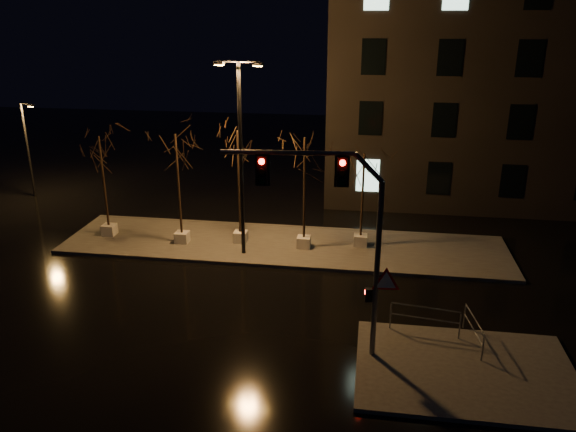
# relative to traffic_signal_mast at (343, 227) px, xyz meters

# --- Properties ---
(ground) EXTENTS (90.00, 90.00, 0.00)m
(ground) POSITION_rel_traffic_signal_mast_xyz_m (-3.37, 3.19, -4.73)
(ground) COLOR black
(ground) RESTS_ON ground
(median) EXTENTS (22.00, 5.00, 0.15)m
(median) POSITION_rel_traffic_signal_mast_xyz_m (-3.37, 9.19, -4.66)
(median) COLOR #474540
(median) RESTS_ON ground
(sidewalk_corner) EXTENTS (7.00, 5.00, 0.15)m
(sidewalk_corner) POSITION_rel_traffic_signal_mast_xyz_m (4.13, -0.31, -4.66)
(sidewalk_corner) COLOR #474540
(sidewalk_corner) RESTS_ON ground
(building) EXTENTS (25.00, 12.00, 15.00)m
(building) POSITION_rel_traffic_signal_mast_xyz_m (10.63, 21.19, 2.77)
(building) COLOR black
(building) RESTS_ON ground
(tree_0) EXTENTS (1.80, 1.80, 5.31)m
(tree_0) POSITION_rel_traffic_signal_mast_xyz_m (-12.50, 9.05, -0.55)
(tree_0) COLOR silver
(tree_0) RESTS_ON median
(tree_1) EXTENTS (1.80, 1.80, 5.66)m
(tree_1) POSITION_rel_traffic_signal_mast_xyz_m (-8.41, 8.60, -0.29)
(tree_1) COLOR silver
(tree_1) RESTS_ON median
(tree_2) EXTENTS (1.80, 1.80, 5.80)m
(tree_2) POSITION_rel_traffic_signal_mast_xyz_m (-5.53, 9.13, -0.18)
(tree_2) COLOR silver
(tree_2) RESTS_ON median
(tree_3) EXTENTS (1.80, 1.80, 5.62)m
(tree_3) POSITION_rel_traffic_signal_mast_xyz_m (-2.30, 8.90, -0.31)
(tree_3) COLOR silver
(tree_3) RESTS_ON median
(tree_4) EXTENTS (1.80, 1.80, 4.78)m
(tree_4) POSITION_rel_traffic_signal_mast_xyz_m (0.45, 9.55, -0.95)
(tree_4) COLOR silver
(tree_4) RESTS_ON median
(traffic_signal_mast) EXTENTS (5.70, 0.58, 6.97)m
(traffic_signal_mast) POSITION_rel_traffic_signal_mast_xyz_m (0.00, 0.00, 0.00)
(traffic_signal_mast) COLOR #575A5F
(traffic_signal_mast) RESTS_ON sidewalk_corner
(streetlight_main) EXTENTS (2.24, 0.54, 8.95)m
(streetlight_main) POSITION_rel_traffic_signal_mast_xyz_m (-5.07, 7.78, 0.58)
(streetlight_main) COLOR black
(streetlight_main) RESTS_ON median
(streetlight_far) EXTENTS (1.13, 0.53, 5.93)m
(streetlight_far) POSITION_rel_traffic_signal_mast_xyz_m (-20.32, 14.97, -1.47)
(streetlight_far) COLOR black
(streetlight_far) RESTS_ON ground
(guard_rail_a) EXTENTS (2.45, 0.41, 1.07)m
(guard_rail_a) POSITION_rel_traffic_signal_mast_xyz_m (2.95, 1.69, -3.89)
(guard_rail_a) COLOR #575A5F
(guard_rail_a) RESTS_ON sidewalk_corner
(guard_rail_b) EXTENTS (0.35, 2.09, 1.00)m
(guard_rail_b) POSITION_rel_traffic_signal_mast_xyz_m (4.56, 1.26, -3.94)
(guard_rail_b) COLOR #575A5F
(guard_rail_b) RESTS_ON sidewalk_corner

